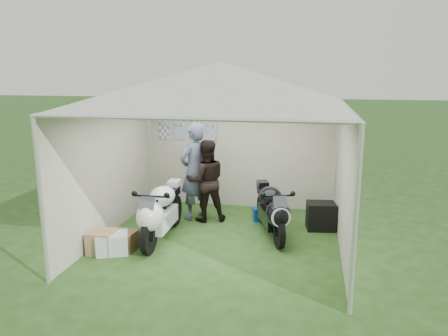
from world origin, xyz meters
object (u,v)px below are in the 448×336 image
at_px(paddock_stand, 262,214).
at_px(crate_2, 123,245).
at_px(motorcycle_white, 160,211).
at_px(crate_0, 112,243).
at_px(canopy_tent, 220,88).
at_px(person_dark_jacket, 206,181).
at_px(equipment_box, 321,216).
at_px(person_blue_jacket, 195,171).
at_px(crate_3, 122,240).
at_px(crate_1, 102,242).
at_px(motorcycle_black, 272,209).

height_order(paddock_stand, crate_2, paddock_stand).
height_order(motorcycle_white, crate_0, motorcycle_white).
bearing_deg(canopy_tent, crate_2, -151.74).
relative_size(paddock_stand, crate_2, 1.26).
bearing_deg(person_dark_jacket, crate_0, 37.52).
distance_m(canopy_tent, crate_0, 3.02).
bearing_deg(paddock_stand, crate_2, -137.48).
distance_m(paddock_stand, equipment_box, 1.14).
xyz_separation_m(person_blue_jacket, crate_0, (-0.86, -1.91, -0.78)).
xyz_separation_m(motorcycle_white, person_dark_jacket, (0.52, 1.17, 0.27)).
height_order(paddock_stand, crate_3, crate_3).
height_order(crate_2, crate_3, crate_3).
xyz_separation_m(crate_0, crate_1, (-0.17, -0.00, 0.01)).
bearing_deg(person_dark_jacket, canopy_tent, 96.03).
xyz_separation_m(motorcycle_black, paddock_stand, (-0.26, 0.77, -0.36)).
bearing_deg(motorcycle_black, crate_0, -171.24).
bearing_deg(paddock_stand, crate_3, -138.46).
xyz_separation_m(person_blue_jacket, crate_3, (-0.77, -1.74, -0.79)).
bearing_deg(paddock_stand, person_dark_jacket, -170.34).
bearing_deg(equipment_box, person_dark_jacket, 178.29).
height_order(motorcycle_black, crate_3, motorcycle_black).
relative_size(motorcycle_black, person_blue_jacket, 0.92).
height_order(canopy_tent, crate_3, canopy_tent).
xyz_separation_m(canopy_tent, motorcycle_black, (0.85, 0.32, -2.08)).
distance_m(motorcycle_black, person_blue_jacket, 1.77).
height_order(paddock_stand, crate_1, crate_1).
distance_m(canopy_tent, paddock_stand, 2.75).
relative_size(paddock_stand, crate_1, 0.87).
xyz_separation_m(canopy_tent, person_blue_jacket, (-0.72, 1.00, -1.63)).
height_order(person_dark_jacket, crate_1, person_dark_jacket).
height_order(motorcycle_white, person_blue_jacket, person_blue_jacket).
distance_m(canopy_tent, person_dark_jacket, 2.06).
xyz_separation_m(crate_0, crate_3, (0.09, 0.17, -0.01)).
relative_size(crate_1, crate_3, 0.85).
bearing_deg(crate_0, paddock_stand, 42.84).
bearing_deg(crate_1, canopy_tent, 27.71).
xyz_separation_m(paddock_stand, crate_1, (-2.34, -2.02, 0.05)).
height_order(motorcycle_white, paddock_stand, motorcycle_white).
relative_size(canopy_tent, person_dark_jacket, 3.57).
height_order(motorcycle_white, equipment_box, motorcycle_white).
distance_m(canopy_tent, crate_2, 2.98).
bearing_deg(person_blue_jacket, crate_3, 11.92).
height_order(crate_0, crate_1, crate_1).
distance_m(paddock_stand, person_dark_jacket, 1.27).
distance_m(person_dark_jacket, crate_3, 2.05).
height_order(motorcycle_black, person_dark_jacket, person_dark_jacket).
bearing_deg(motorcycle_white, crate_3, -135.68).
bearing_deg(motorcycle_black, canopy_tent, -177.38).
distance_m(paddock_stand, crate_2, 2.79).
bearing_deg(crate_2, equipment_box, 27.37).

